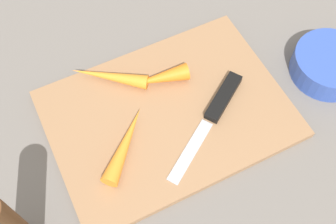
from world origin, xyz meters
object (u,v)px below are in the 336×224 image
at_px(carrot_medium, 125,144).
at_px(small_bowl, 329,65).
at_px(carrot_shortest, 159,78).
at_px(cutting_board, 168,114).
at_px(carrot_longest, 109,76).
at_px(knife, 220,104).

xyz_separation_m(carrot_medium, small_bowl, (-0.35, 0.01, -0.00)).
relative_size(carrot_medium, carrot_shortest, 1.32).
distance_m(cutting_board, small_bowl, 0.27).
height_order(cutting_board, small_bowl, small_bowl).
bearing_deg(carrot_shortest, carrot_medium, 50.97).
bearing_deg(small_bowl, carrot_longest, -22.31).
relative_size(cutting_board, carrot_longest, 2.90).
xyz_separation_m(cutting_board, carrot_longest, (0.06, -0.09, 0.02)).
height_order(cutting_board, carrot_shortest, carrot_shortest).
distance_m(carrot_shortest, small_bowl, 0.28).
relative_size(knife, carrot_shortest, 1.89).
bearing_deg(carrot_longest, carrot_shortest, -172.71).
xyz_separation_m(knife, carrot_medium, (0.16, 0.00, 0.01)).
height_order(carrot_shortest, carrot_longest, carrot_shortest).
relative_size(carrot_medium, small_bowl, 1.03).
distance_m(knife, small_bowl, 0.19).
bearing_deg(cutting_board, carrot_shortest, -101.55).
bearing_deg(carrot_medium, carrot_longest, 33.22).
bearing_deg(cutting_board, carrot_longest, -58.47).
bearing_deg(knife, carrot_longest, -75.49).
distance_m(knife, carrot_medium, 0.16).
relative_size(knife, small_bowl, 1.49).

